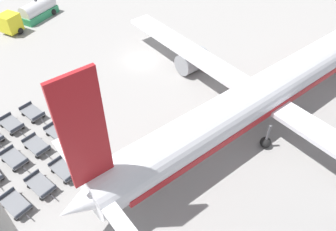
% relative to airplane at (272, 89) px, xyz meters
% --- Properties ---
extents(ground_plane, '(500.00, 500.00, 0.00)m').
position_rel_airplane_xyz_m(ground_plane, '(-17.01, -1.95, -3.48)').
color(ground_plane, gray).
extents(airplane, '(42.67, 45.07, 13.90)m').
position_rel_airplane_xyz_m(airplane, '(0.00, 0.00, 0.00)').
color(airplane, white).
rests_on(airplane, ground_plane).
extents(fuel_tanker_primary, '(4.96, 9.85, 2.89)m').
position_rel_airplane_xyz_m(fuel_tanker_primary, '(-36.56, -5.87, -2.21)').
color(fuel_tanker_primary, yellow).
rests_on(fuel_tanker_primary, ground_plane).
extents(baggage_dolly_row_near_col_c, '(3.34, 1.75, 0.92)m').
position_rel_airplane_xyz_m(baggage_dolly_row_near_col_c, '(-8.57, -23.29, -3.01)').
color(baggage_dolly_row_near_col_c, slate).
rests_on(baggage_dolly_row_near_col_c, ground_plane).
extents(baggage_dolly_row_mid_a_col_b, '(3.33, 1.72, 0.92)m').
position_rel_airplane_xyz_m(baggage_dolly_row_mid_a_col_b, '(-13.02, -21.11, -3.01)').
color(baggage_dolly_row_mid_a_col_b, slate).
rests_on(baggage_dolly_row_mid_a_col_b, ground_plane).
extents(baggage_dolly_row_mid_a_col_c, '(3.33, 1.71, 0.92)m').
position_rel_airplane_xyz_m(baggage_dolly_row_mid_a_col_c, '(-8.75, -20.96, -3.01)').
color(baggage_dolly_row_mid_a_col_c, slate).
rests_on(baggage_dolly_row_mid_a_col_c, ground_plane).
extents(baggage_dolly_row_mid_b_col_a, '(3.32, 1.70, 0.92)m').
position_rel_airplane_xyz_m(baggage_dolly_row_mid_b_col_a, '(-17.38, -19.15, -3.01)').
color(baggage_dolly_row_mid_b_col_a, slate).
rests_on(baggage_dolly_row_mid_b_col_a, ground_plane).
extents(baggage_dolly_row_mid_b_col_b, '(3.31, 1.68, 0.92)m').
position_rel_airplane_xyz_m(baggage_dolly_row_mid_b_col_b, '(-12.98, -18.90, -3.01)').
color(baggage_dolly_row_mid_b_col_b, slate).
rests_on(baggage_dolly_row_mid_b_col_b, ground_plane).
extents(baggage_dolly_row_mid_b_col_c, '(3.31, 1.68, 0.92)m').
position_rel_airplane_xyz_m(baggage_dolly_row_mid_b_col_c, '(-8.69, -18.71, -3.01)').
color(baggage_dolly_row_mid_b_col_c, slate).
rests_on(baggage_dolly_row_mid_b_col_c, ground_plane).
extents(baggage_dolly_row_far_col_a, '(3.32, 1.69, 0.92)m').
position_rel_airplane_xyz_m(baggage_dolly_row_far_col_a, '(-17.40, -16.83, -3.01)').
color(baggage_dolly_row_far_col_a, slate).
rests_on(baggage_dolly_row_far_col_a, ground_plane).
extents(baggage_dolly_row_far_col_b, '(3.33, 1.72, 0.92)m').
position_rel_airplane_xyz_m(baggage_dolly_row_far_col_b, '(-13.01, -16.59, -3.01)').
color(baggage_dolly_row_far_col_b, slate).
rests_on(baggage_dolly_row_far_col_b, ground_plane).
extents(baggage_dolly_row_far_col_c, '(3.30, 1.65, 0.92)m').
position_rel_airplane_xyz_m(baggage_dolly_row_far_col_c, '(-8.98, -16.39, -3.01)').
color(baggage_dolly_row_far_col_c, slate).
rests_on(baggage_dolly_row_far_col_c, ground_plane).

